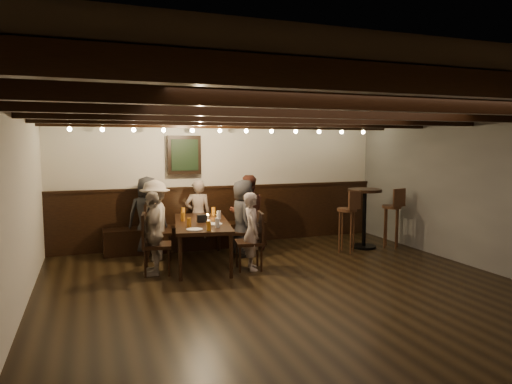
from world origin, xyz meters
name	(u,v)px	position (x,y,z in m)	size (l,w,h in m)	color
room	(229,197)	(-0.29, 2.21, 1.07)	(7.00, 7.00, 7.00)	black
dining_table	(202,225)	(-0.80, 2.06, 0.64)	(1.14, 1.98, 0.70)	black
chair_left_near	(158,242)	(-1.43, 2.63, 0.29)	(0.51, 0.51, 0.96)	black
chair_left_far	(156,256)	(-1.58, 1.74, 0.28)	(0.49, 0.49, 0.92)	black
chair_right_near	(241,240)	(-0.01, 2.38, 0.27)	(0.46, 0.46, 0.88)	black
chair_right_far	(250,252)	(-0.16, 1.50, 0.27)	(0.47, 0.47, 0.90)	black
person_bench_left	(148,215)	(-1.53, 3.10, 0.69)	(0.68, 0.44, 1.39)	#29292C
person_bench_centre	(198,215)	(-0.62, 3.10, 0.65)	(0.47, 0.31, 1.30)	gray
person_bench_right	(247,212)	(0.24, 2.80, 0.69)	(0.67, 0.53, 1.39)	#4F251B
person_left_near	(155,220)	(-1.46, 2.63, 0.68)	(0.88, 0.50, 1.36)	gray
person_left_far	(153,233)	(-1.61, 1.74, 0.63)	(0.74, 0.31, 1.25)	gray
person_right_near	(243,218)	(0.02, 2.38, 0.67)	(0.65, 0.43, 1.34)	#29282B
person_right_far	(252,231)	(-0.13, 1.49, 0.60)	(0.44, 0.29, 1.21)	#A5958C
pint_a	(183,212)	(-0.95, 2.80, 0.77)	(0.07, 0.07, 0.14)	#BF7219
pint_b	(213,211)	(-0.44, 2.66, 0.77)	(0.07, 0.07, 0.14)	#BF7219
pint_c	(183,217)	(-1.07, 2.21, 0.77)	(0.07, 0.07, 0.14)	#BF7219
pint_d	(219,215)	(-0.47, 2.21, 0.77)	(0.07, 0.07, 0.14)	silver
pint_e	(189,222)	(-1.09, 1.65, 0.77)	(0.07, 0.07, 0.14)	#BF7219
pint_f	(217,223)	(-0.69, 1.49, 0.77)	(0.07, 0.07, 0.14)	silver
pint_g	(209,226)	(-0.88, 1.26, 0.77)	(0.07, 0.07, 0.14)	#BF7219
plate_near	(194,229)	(-1.06, 1.40, 0.71)	(0.24, 0.24, 0.01)	white
plate_far	(215,224)	(-0.67, 1.74, 0.71)	(0.24, 0.24, 0.01)	white
condiment_caddy	(202,218)	(-0.80, 2.01, 0.76)	(0.15, 0.10, 0.12)	black
candle	(208,217)	(-0.63, 2.34, 0.73)	(0.05, 0.05, 0.05)	beige
high_top_table	(364,209)	(2.35, 2.17, 0.73)	(0.63, 0.63, 1.12)	black
bar_stool_left	(347,229)	(1.85, 1.96, 0.42)	(0.39, 0.40, 1.13)	#3C1F13
bar_stool_right	(391,225)	(2.85, 2.01, 0.42)	(0.37, 0.39, 1.13)	#3C1F13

